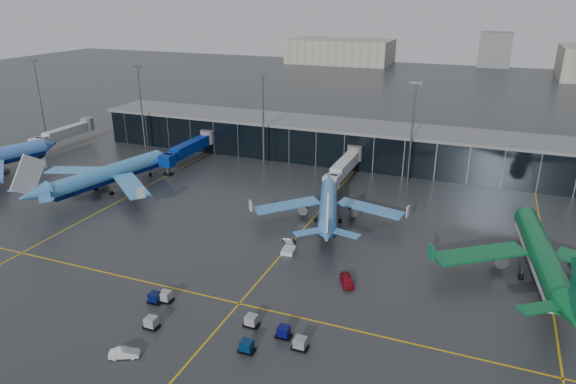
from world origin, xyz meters
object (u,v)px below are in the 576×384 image
at_px(airliner_arkefly, 107,164).
at_px(service_van_red, 347,280).
at_px(service_van_white, 124,353).
at_px(airliner_aer_lingus, 544,241).
at_px(airliner_klm_near, 329,193).
at_px(mobile_airstair, 289,249).
at_px(baggage_carts, 219,322).

distance_m(airliner_arkefly, service_van_red, 69.19).
distance_m(airliner_arkefly, service_van_white, 66.16).
height_order(airliner_aer_lingus, service_van_red, airliner_aer_lingus).
relative_size(airliner_klm_near, service_van_red, 8.22).
height_order(airliner_klm_near, service_van_white, airliner_klm_near).
distance_m(airliner_klm_near, mobile_airstair, 18.35).
xyz_separation_m(airliner_klm_near, service_van_white, (-11.32, -52.94, -5.16)).
height_order(mobile_airstair, service_van_red, mobile_airstair).
relative_size(baggage_carts, service_van_red, 5.86).
distance_m(airliner_aer_lingus, service_van_white, 67.65).
height_order(airliner_klm_near, baggage_carts, airliner_klm_near).
relative_size(airliner_arkefly, service_van_white, 10.96).
xyz_separation_m(airliner_klm_near, airliner_aer_lingus, (40.34, -9.68, 0.78)).
distance_m(airliner_arkefly, baggage_carts, 65.15).
distance_m(airliner_klm_near, airliner_aer_lingus, 41.50).
bearing_deg(service_van_white, service_van_red, -64.44).
bearing_deg(service_van_white, airliner_arkefly, 14.71).
distance_m(baggage_carts, service_van_white, 13.44).
bearing_deg(service_van_red, baggage_carts, -153.52).
relative_size(baggage_carts, mobile_airstair, 7.83).
distance_m(service_van_red, service_van_white, 36.19).
bearing_deg(airliner_aer_lingus, service_van_white, -147.43).
bearing_deg(mobile_airstair, baggage_carts, -97.94).
relative_size(airliner_klm_near, mobile_airstair, 10.97).
bearing_deg(mobile_airstair, airliner_arkefly, 158.79).
distance_m(airliner_arkefly, airliner_aer_lingus, 95.22).
distance_m(airliner_aer_lingus, mobile_airstair, 43.56).
bearing_deg(airliner_aer_lingus, service_van_red, -160.71).
bearing_deg(airliner_aer_lingus, baggage_carts, -150.22).
height_order(baggage_carts, service_van_red, baggage_carts).
xyz_separation_m(airliner_arkefly, service_van_red, (65.63, -21.12, -5.84)).
bearing_deg(airliner_klm_near, airliner_aer_lingus, -29.94).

